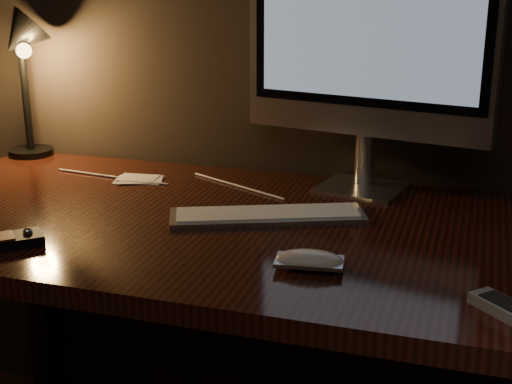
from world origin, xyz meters
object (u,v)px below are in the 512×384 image
(monitor, at_px, (368,34))
(keyboard, at_px, (267,215))
(desk, at_px, (261,268))
(desk_lamp, at_px, (22,58))
(mouse, at_px, (309,262))

(monitor, height_order, keyboard, monitor)
(desk, bearing_deg, desk_lamp, 162.21)
(desk, distance_m, mouse, 0.34)
(desk, distance_m, keyboard, 0.14)
(keyboard, distance_m, desk_lamp, 0.83)
(desk, distance_m, desk_lamp, 0.85)
(monitor, xyz_separation_m, keyboard, (-0.15, -0.25, -0.34))
(desk, bearing_deg, monitor, 50.99)
(keyboard, height_order, mouse, mouse)
(mouse, bearing_deg, desk_lamp, 143.03)
(monitor, distance_m, keyboard, 0.45)
(keyboard, bearing_deg, monitor, 36.57)
(monitor, height_order, mouse, monitor)
(keyboard, relative_size, desk_lamp, 0.99)
(monitor, xyz_separation_m, desk_lamp, (-0.89, 0.02, -0.08))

